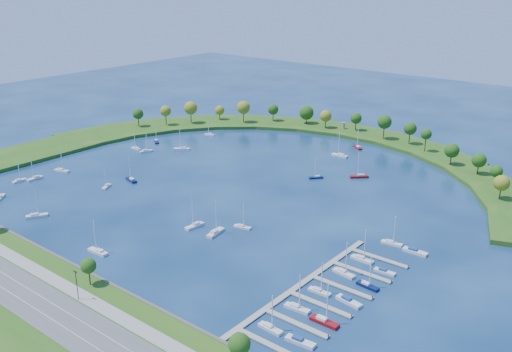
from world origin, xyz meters
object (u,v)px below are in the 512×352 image
Objects in this scene: moored_boat_1 at (195,225)px; docked_boat_4 at (319,291)px; docked_boat_2 at (297,307)px; docked_boat_9 at (384,272)px; moored_boat_7 at (146,150)px; moored_boat_10 at (215,232)px; moored_boat_16 at (106,186)px; moored_boat_0 at (209,134)px; harbor_tower at (343,126)px; moored_boat_15 at (35,178)px; docked_boat_11 at (415,251)px; moored_boat_8 at (156,141)px; moored_boat_19 at (182,148)px; docked_boat_6 at (344,272)px; moored_boat_14 at (359,176)px; moored_boat_18 at (131,179)px; moored_boat_4 at (316,177)px; moored_boat_11 at (358,147)px; docked_boat_7 at (368,285)px; moored_boat_5 at (136,148)px; docked_boat_5 at (349,301)px; docked_boat_3 at (324,321)px; docked_boat_1 at (300,341)px; docked_boat_0 at (270,327)px; moored_boat_12 at (340,155)px; dock_system at (320,291)px; moored_boat_3 at (37,215)px; docked_boat_8 at (362,259)px; moored_boat_9 at (242,226)px; docked_boat_10 at (392,242)px; moored_boat_13 at (98,251)px; moored_boat_6 at (0,197)px.

moored_boat_1 reaches higher than docked_boat_4.
docked_boat_2 is 39.52m from docked_boat_9.
docked_boat_9 is (174.16, -41.96, -0.31)m from moored_boat_7.
moored_boat_10 reaches higher than moored_boat_16.
moored_boat_1 reaches higher than moored_boat_0.
harbor_tower is 166.14m from moored_boat_16.
moored_boat_0 is 0.71× the size of moored_boat_10.
docked_boat_11 is (183.81, 45.34, -0.21)m from moored_boat_15.
moored_boat_8 is 23.72m from moored_boat_19.
moored_boat_10 reaches higher than docked_boat_6.
moored_boat_18 is at bearing -2.17° from moored_boat_14.
moored_boat_4 is 0.92× the size of docked_boat_4.
moored_boat_18 is 1.11× the size of docked_boat_4.
moored_boat_11 is (-14.42, 140.30, -0.07)m from moored_boat_10.
docked_boat_6 is (163.69, -51.89, 0.04)m from moored_boat_7.
moored_boat_5 is at bearing 168.98° from docked_boat_7.
docked_boat_4 is at bearing 85.10° from docked_boat_2.
moored_boat_14 reaches higher than moored_boat_5.
docked_boat_5 is (142.01, -29.20, -0.25)m from moored_boat_18.
moored_boat_5 is 0.74× the size of moored_boat_14.
docked_boat_6 is (-10.49, 29.04, -0.03)m from docked_boat_3.
moored_boat_4 is 1.14× the size of docked_boat_1.
moored_boat_5 is at bearing -26.52° from moored_boat_18.
docked_boat_0 is (159.40, -142.91, 0.05)m from moored_boat_0.
moored_boat_8 is 0.84× the size of moored_boat_12.
moored_boat_7 is at bearing 169.82° from docked_boat_6.
dock_system is 7.98× the size of moored_boat_5.
moored_boat_12 is 135.42m from docked_boat_6.
moored_boat_3 is 110.10m from moored_boat_19.
dock_system is 6.26× the size of moored_boat_3.
moored_boat_15 is 1.32× the size of docked_boat_1.
docked_boat_6 is at bearing -88.07° from docked_boat_8.
moored_boat_11 is at bearing -24.43° from moored_boat_7.
moored_boat_5 is at bearing 164.54° from docked_boat_9.
moored_boat_9 is at bearing -169.82° from moored_boat_18.
docked_boat_7 is (169.91, -103.43, 0.04)m from moored_boat_0.
docked_boat_4 is at bearing 92.99° from docked_boat_0.
moored_boat_15 reaches higher than docked_boat_10.
docked_boat_3 is (90.10, 14.80, 0.01)m from moored_boat_13.
moored_boat_5 is (-13.12, -49.41, 0.00)m from moored_boat_0.
docked_boat_0 is (52.00, -48.71, 0.03)m from moored_boat_9.
moored_boat_6 is 60.71m from moored_boat_18.
moored_boat_1 is 1.25× the size of moored_boat_16.
moored_boat_19 is (-16.49, 66.77, 0.09)m from moored_boat_16.
docked_boat_4 reaches higher than moored_boat_0.
docked_boat_3 is (174.18, -80.93, 0.07)m from moored_boat_7.
moored_boat_9 reaches higher than docked_boat_11.
moored_boat_4 is 0.95× the size of moored_boat_7.
moored_boat_0 is 116.35m from moored_boat_15.
moored_boat_5 is 119.79m from moored_boat_12.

